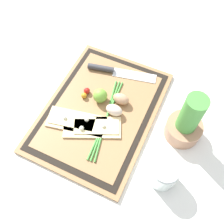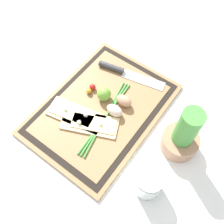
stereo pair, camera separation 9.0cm
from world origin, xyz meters
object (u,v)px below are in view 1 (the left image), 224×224
pizza_slice_near (75,121)px  knife (111,70)px  egg_brown (121,99)px  herb_pot (186,124)px  sauce_jar (163,174)px  pizza_slice_far (93,127)px  lime (100,96)px  egg_pink (114,110)px  cherry_tomato_red (87,91)px  cherry_tomato_yellow (84,95)px

pizza_slice_near → knife: bearing=176.4°
egg_brown → herb_pot: 0.24m
egg_brown → sauce_jar: size_ratio=0.62×
pizza_slice_far → egg_brown: egg_brown is taller
herb_pot → egg_brown: bearing=-94.9°
pizza_slice_near → egg_brown: bearing=142.2°
lime → herb_pot: bearing=90.3°
egg_pink → cherry_tomato_red: (-0.04, -0.13, -0.01)m
egg_brown → cherry_tomato_red: (0.02, -0.13, -0.01)m
lime → cherry_tomato_red: (-0.01, -0.06, -0.01)m
knife → egg_brown: bearing=40.2°
egg_brown → cherry_tomato_red: 0.13m
pizza_slice_near → cherry_tomato_yellow: 0.10m
lime → sauce_jar: sauce_jar is taller
herb_pot → pizza_slice_far: bearing=-67.6°
cherry_tomato_yellow → herb_pot: size_ratio=0.10×
egg_pink → herb_pot: herb_pot is taller
knife → herb_pot: size_ratio=1.26×
lime → cherry_tomato_red: lime is taller
egg_brown → lime: (0.02, -0.07, 0.01)m
cherry_tomato_red → egg_pink: bearing=74.0°
pizza_slice_near → sauce_jar: sauce_jar is taller
pizza_slice_far → egg_brown: (-0.14, 0.04, 0.01)m
cherry_tomato_red → herb_pot: herb_pot is taller
pizza_slice_far → egg_brown: bearing=162.3°
egg_pink → sauce_jar: sauce_jar is taller
knife → egg_pink: size_ratio=4.43×
cherry_tomato_red → herb_pot: bearing=89.2°
pizza_slice_near → cherry_tomato_red: 0.13m
cherry_tomato_red → sauce_jar: sauce_jar is taller
egg_pink → lime: lime is taller
knife → cherry_tomato_red: (0.12, -0.04, 0.00)m
egg_pink → cherry_tomato_red: 0.13m
pizza_slice_near → sauce_jar: bearing=80.5°
egg_brown → sauce_jar: bearing=49.1°
knife → cherry_tomato_yellow: bearing=-14.0°
pizza_slice_near → pizza_slice_far: 0.07m
knife → cherry_tomato_red: size_ratio=11.63×
egg_pink → sauce_jar: bearing=57.8°
egg_brown → lime: lime is taller
pizza_slice_near → knife: pizza_slice_near is taller
egg_brown → herb_pot: (0.02, 0.24, 0.04)m
sauce_jar → cherry_tomato_red: bearing=-116.9°
egg_pink → herb_pot: bearing=97.5°
cherry_tomato_yellow → pizza_slice_far: bearing=41.3°
egg_brown → egg_pink: 0.05m
egg_brown → lime: size_ratio=1.17×
egg_brown → pizza_slice_far: bearing=-17.7°
cherry_tomato_red → cherry_tomato_yellow: 0.02m
herb_pot → sauce_jar: 0.18m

